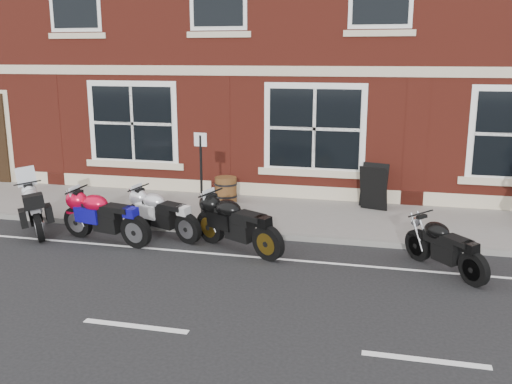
% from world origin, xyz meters
% --- Properties ---
extents(ground, '(80.00, 80.00, 0.00)m').
position_xyz_m(ground, '(0.00, 0.00, 0.00)').
color(ground, black).
rests_on(ground, ground).
extents(sidewalk, '(30.00, 3.00, 0.12)m').
position_xyz_m(sidewalk, '(0.00, 3.00, 0.06)').
color(sidewalk, slate).
rests_on(sidewalk, ground).
extents(kerb, '(30.00, 0.16, 0.12)m').
position_xyz_m(kerb, '(0.00, 1.42, 0.06)').
color(kerb, slate).
rests_on(kerb, ground).
extents(moto_touring_silver, '(1.39, 1.69, 1.35)m').
position_xyz_m(moto_touring_silver, '(-4.06, 0.71, 0.55)').
color(moto_touring_silver, black).
rests_on(moto_touring_silver, ground).
extents(moto_sport_red, '(2.20, 0.67, 1.00)m').
position_xyz_m(moto_sport_red, '(-2.25, 0.41, 0.58)').
color(moto_sport_red, black).
rests_on(moto_sport_red, ground).
extents(moto_sport_black, '(2.06, 1.22, 1.02)m').
position_xyz_m(moto_sport_black, '(0.56, 0.52, 0.59)').
color(moto_sport_black, black).
rests_on(moto_sport_black, ground).
extents(moto_sport_silver, '(1.98, 0.95, 0.94)m').
position_xyz_m(moto_sport_silver, '(-1.24, 1.02, 0.54)').
color(moto_sport_silver, black).
rests_on(moto_sport_silver, ground).
extents(moto_naked_black, '(1.34, 1.61, 0.89)m').
position_xyz_m(moto_naked_black, '(4.45, 0.28, 0.51)').
color(moto_naked_black, black).
rests_on(moto_naked_black, ground).
extents(a_board_sign, '(0.75, 0.60, 1.10)m').
position_xyz_m(a_board_sign, '(3.06, 3.93, 0.67)').
color(a_board_sign, black).
rests_on(a_board_sign, sidewalk).
extents(barrel_planter, '(0.58, 0.58, 0.65)m').
position_xyz_m(barrel_planter, '(-0.63, 3.70, 0.44)').
color(barrel_planter, '#502B15').
rests_on(barrel_planter, sidewalk).
extents(parking_sign, '(0.29, 0.05, 2.07)m').
position_xyz_m(parking_sign, '(-0.53, 1.55, 1.31)').
color(parking_sign, black).
rests_on(parking_sign, sidewalk).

